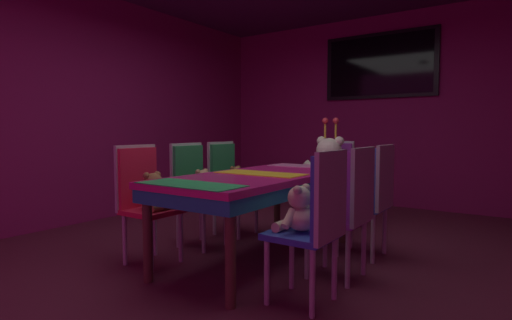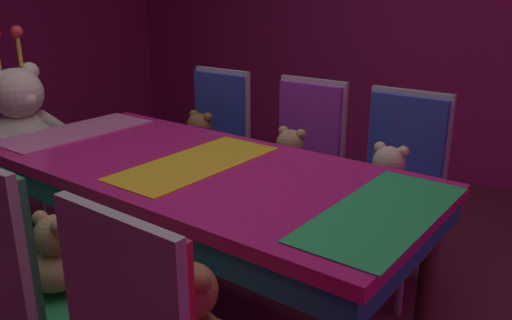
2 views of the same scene
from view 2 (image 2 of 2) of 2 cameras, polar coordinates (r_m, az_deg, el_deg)
name	(u,v)px [view 2 (image 2 of 2)]	position (r m, az deg, el deg)	size (l,w,h in m)	color
ground_plane	(202,313)	(2.55, -5.99, -16.37)	(7.90, 7.90, 0.00)	#591E33
banquet_table	(197,183)	(2.24, -6.53, -2.54)	(0.90, 2.02, 0.75)	#C61E72
teddy_left_0	(193,319)	(1.48, -7.00, -17.00)	(0.25, 0.33, 0.31)	olive
chair_left_1	(19,270)	(1.84, -24.66, -10.95)	(0.42, 0.41, 0.98)	#268C4C
teddy_left_1	(59,257)	(1.91, -20.81, -9.95)	(0.23, 0.30, 0.28)	tan
chair_right_0	(399,171)	(2.63, 15.47, -1.16)	(0.42, 0.41, 0.98)	#2D47B2
teddy_right_0	(387,181)	(2.51, 14.20, -2.22)	(0.25, 0.32, 0.30)	beige
chair_right_1	(304,151)	(2.87, 5.29, 1.02)	(0.42, 0.41, 0.98)	purple
teddy_right_1	(289,159)	(2.75, 3.68, 0.08)	(0.24, 0.31, 0.30)	tan
chair_right_2	(215,134)	(3.20, -4.53, 2.91)	(0.42, 0.41, 0.98)	#2D47B2
teddy_right_2	(199,140)	(3.10, -6.29, 2.16)	(0.25, 0.32, 0.30)	brown
throne_chair	(10,137)	(3.46, -25.40, 2.35)	(0.41, 0.42, 0.98)	purple
king_teddy_bear	(22,122)	(3.30, -24.31, 3.82)	(0.62, 0.48, 0.79)	silver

